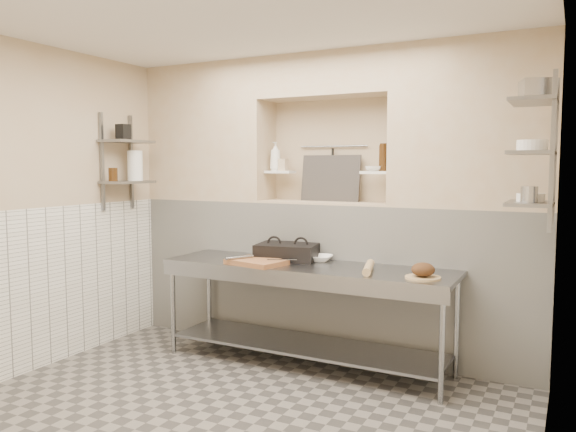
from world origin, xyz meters
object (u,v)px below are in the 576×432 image
Objects in this scene: prep_table at (305,294)px; rolling_pin at (369,268)px; bread_loaf at (423,270)px; mixing_bowl at (320,258)px; bottle_soap at (275,156)px; cutting_board at (257,262)px; jug_left at (135,166)px; panini_press at (288,252)px; bowl_alcove at (373,169)px.

rolling_pin is (0.59, -0.04, 0.29)m from prep_table.
bread_loaf reaches higher than rolling_pin.
bottle_soap reaches higher than mixing_bowl.
cutting_board is 0.58m from mixing_bowl.
bread_loaf is 0.63× the size of bottle_soap.
jug_left is (-1.49, 0.14, 0.84)m from cutting_board.
panini_press is 1.35m from bread_loaf.
panini_press reaches higher than rolling_pin.
bread_loaf is (0.46, -0.08, 0.04)m from rolling_pin.
bottle_soap reaches higher than cutting_board.
mixing_bowl is at bearing -0.08° from panini_press.
jug_left is at bearing 174.62° from cutting_board.
mixing_bowl is at bearing -28.09° from bottle_soap.
bottle_soap reaches higher than prep_table.
bottle_soap reaches higher than rolling_pin.
bottle_soap is 1.03m from bowl_alcove.
rolling_pin is 2.62m from jug_left.
panini_press is at bearing 165.72° from rolling_pin.
bowl_alcove is (-0.64, 0.67, 0.77)m from bread_loaf.
jug_left is (-2.48, 0.02, 0.83)m from rolling_pin.
jug_left is (-1.89, -0.03, 1.12)m from prep_table.
panini_press is 2.59× the size of mixing_bowl.
bread_loaf is at bearing -1.85° from jug_left.
bread_loaf is (1.02, -0.35, 0.04)m from mixing_bowl.
bottle_soap is (-1.66, 0.69, 0.89)m from bread_loaf.
cutting_board is at bearing -5.38° from jug_left.
rolling_pin is (0.86, -0.22, -0.04)m from panini_press.
bowl_alcove reaches higher than panini_press.
cutting_board is 1.45m from bread_loaf.
bread_loaf reaches higher than cutting_board.
rolling_pin is at bearing -27.18° from bottle_soap.
jug_left is at bearing -155.19° from bottle_soap.
bottle_soap is (-0.60, 0.57, 1.21)m from prep_table.
jug_left reaches higher than panini_press.
rolling_pin is at bearing -0.44° from jug_left.
mixing_bowl is (0.30, 0.06, -0.05)m from panini_press.
bottle_soap is (-0.21, 0.74, 0.93)m from cutting_board.
bowl_alcove is at bearing 18.32° from panini_press.
prep_table is 5.39× the size of cutting_board.
cutting_board is 0.99m from rolling_pin.
mixing_bowl is 1.30× the size of bread_loaf.
bowl_alcove reaches higher than mixing_bowl.
prep_table is at bearing -127.31° from bowl_alcove.
cutting_board is (-0.13, -0.34, -0.05)m from panini_press.
prep_table is 14.51× the size of bread_loaf.
rolling_pin reaches higher than cutting_board.
bowl_alcove reaches higher than rolling_pin.
mixing_bowl is 1.18m from bottle_soap.
bread_loaf is at bearing -23.05° from panini_press.
mixing_bowl is 0.62m from rolling_pin.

